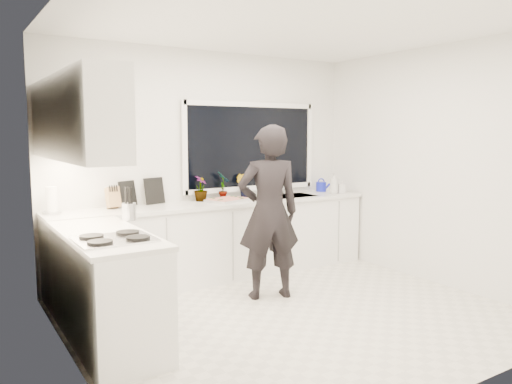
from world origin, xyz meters
TOP-DOWN VIEW (x-y plane):
  - floor at (0.00, 0.00)m, footprint 4.00×3.50m
  - wall_back at (0.00, 1.76)m, footprint 4.00×0.02m
  - wall_left at (-2.01, 0.00)m, footprint 0.02×3.50m
  - wall_right at (2.01, 0.00)m, footprint 0.02×3.50m
  - ceiling at (0.00, 0.00)m, footprint 4.00×3.50m
  - window at (0.60, 1.73)m, footprint 1.80×0.02m
  - base_cabinets_back at (0.00, 1.45)m, footprint 3.92×0.58m
  - base_cabinets_left at (-1.67, 0.35)m, footprint 0.58×1.60m
  - countertop_back at (0.00, 1.44)m, footprint 3.94×0.62m
  - countertop_left at (-1.67, 0.35)m, footprint 0.62×1.60m
  - upper_cabinets at (-1.79, 0.70)m, footprint 0.34×2.10m
  - sink at (1.05, 1.45)m, footprint 0.58×0.42m
  - faucet at (1.05, 1.65)m, footprint 0.03×0.03m
  - stovetop at (-1.69, -0.00)m, footprint 0.56×0.48m
  - person at (0.09, 0.56)m, footprint 0.76×0.61m
  - pizza_tray at (0.08, 1.42)m, footprint 0.54×0.46m
  - pizza at (0.08, 1.42)m, footprint 0.49×0.41m
  - watering_can at (1.67, 1.61)m, footprint 0.16×0.16m
  - paper_towel_roll at (-1.85, 1.55)m, footprint 0.11×0.11m
  - knife_block at (-1.22, 1.59)m, footprint 0.14×0.11m
  - utensil_crock at (-1.31, 0.80)m, footprint 0.15×0.15m
  - picture_frame_large at (-1.03, 1.69)m, footprint 0.21×0.11m
  - picture_frame_small at (-0.72, 1.69)m, footprint 0.25×0.08m
  - herb_plants at (0.09, 1.61)m, footprint 0.81×0.24m
  - soap_bottles at (1.67, 1.30)m, footprint 0.27×0.15m

SIDE VIEW (x-z plane):
  - floor at x=0.00m, z-range -0.02..0.00m
  - base_cabinets_back at x=0.00m, z-range 0.00..0.88m
  - base_cabinets_left at x=-1.67m, z-range 0.00..0.88m
  - sink at x=1.05m, z-range 0.80..0.94m
  - countertop_back at x=0.00m, z-range 0.88..0.92m
  - countertop_left at x=-1.67m, z-range 0.88..0.92m
  - person at x=0.09m, z-range 0.00..1.81m
  - stovetop at x=-1.69m, z-range 0.92..0.95m
  - pizza_tray at x=0.08m, z-range 0.92..0.95m
  - pizza at x=0.08m, z-range 0.95..0.96m
  - watering_can at x=1.67m, z-range 0.92..1.05m
  - utensil_crock at x=-1.31m, z-range 0.92..1.08m
  - faucet at x=1.05m, z-range 0.92..1.14m
  - knife_block at x=-1.22m, z-range 0.92..1.14m
  - soap_bottles at x=1.67m, z-range 0.91..1.19m
  - paper_towel_roll at x=-1.85m, z-range 0.92..1.18m
  - picture_frame_large at x=-1.03m, z-range 0.92..1.20m
  - picture_frame_small at x=-0.72m, z-range 0.92..1.22m
  - herb_plants at x=0.09m, z-range 0.91..1.24m
  - wall_back at x=0.00m, z-range 0.00..2.70m
  - wall_left at x=-2.01m, z-range 0.00..2.70m
  - wall_right at x=2.01m, z-range 0.00..2.70m
  - window at x=0.60m, z-range 1.05..2.05m
  - upper_cabinets at x=-1.79m, z-range 1.50..2.20m
  - ceiling at x=0.00m, z-range 2.70..2.72m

